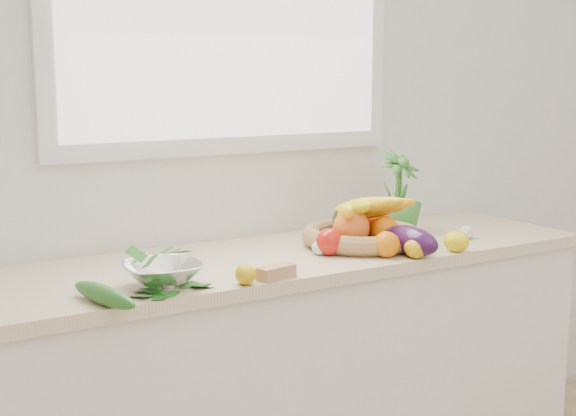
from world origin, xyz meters
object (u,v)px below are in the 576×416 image
potted_herb (398,194)px  colander_with_spinach (162,267)px  apple (330,242)px  eggplant (410,241)px  cucumber (104,295)px  fruit_basket (361,229)px

potted_herb → colander_with_spinach: (-1.02, -0.26, -0.08)m
colander_with_spinach → potted_herb: bearing=14.1°
apple → eggplant: 0.26m
eggplant → cucumber: (-1.02, -0.03, -0.02)m
apple → cucumber: size_ratio=0.32×
eggplant → cucumber: bearing=-178.4°
fruit_basket → colander_with_spinach: 0.79m
apple → potted_herb: 0.46m
apple → fruit_basket: 0.18m
apple → fruit_basket: fruit_basket is taller
colander_with_spinach → eggplant: bearing=-3.5°
apple → fruit_basket: bearing=20.4°
fruit_basket → eggplant: bearing=-75.5°
apple → colander_with_spinach: 0.61m
eggplant → potted_herb: potted_herb is taller
apple → potted_herb: bearing=22.7°
apple → potted_herb: (0.42, 0.18, 0.10)m
cucumber → potted_herb: bearing=15.4°
potted_herb → cucumber: bearing=-164.6°
apple → cucumber: bearing=-168.6°
eggplant → fruit_basket: size_ratio=0.51×
apple → cucumber: 0.81m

